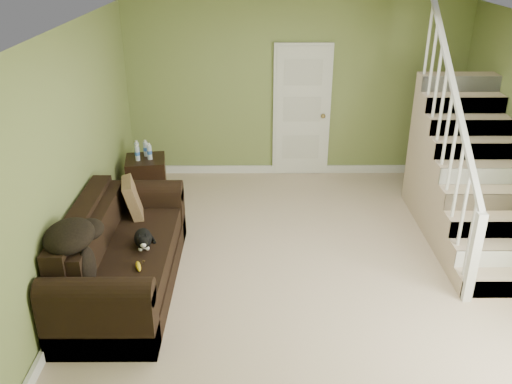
{
  "coord_description": "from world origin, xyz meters",
  "views": [
    {
      "loc": [
        -0.62,
        -5.18,
        3.36
      ],
      "look_at": [
        -0.6,
        0.11,
        0.88
      ],
      "focal_mm": 38.0,
      "sensor_mm": 36.0,
      "label": 1
    }
  ],
  "objects_px": {
    "side_table": "(147,179)",
    "cat": "(143,239)",
    "sofa": "(120,258)",
    "banana": "(138,266)"
  },
  "relations": [
    {
      "from": "sofa",
      "to": "banana",
      "type": "xyz_separation_m",
      "value": [
        0.29,
        -0.42,
        0.17
      ]
    },
    {
      "from": "banana",
      "to": "cat",
      "type": "bearing_deg",
      "value": 75.93
    },
    {
      "from": "side_table",
      "to": "sofa",
      "type": "bearing_deg",
      "value": -87.38
    },
    {
      "from": "side_table",
      "to": "cat",
      "type": "relative_size",
      "value": 1.82
    },
    {
      "from": "cat",
      "to": "banana",
      "type": "distance_m",
      "value": 0.42
    },
    {
      "from": "sofa",
      "to": "banana",
      "type": "relative_size",
      "value": 13.22
    },
    {
      "from": "side_table",
      "to": "banana",
      "type": "bearing_deg",
      "value": -81.35
    },
    {
      "from": "side_table",
      "to": "cat",
      "type": "height_order",
      "value": "side_table"
    },
    {
      "from": "cat",
      "to": "banana",
      "type": "relative_size",
      "value": 2.73
    },
    {
      "from": "side_table",
      "to": "cat",
      "type": "bearing_deg",
      "value": -80.46
    }
  ]
}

